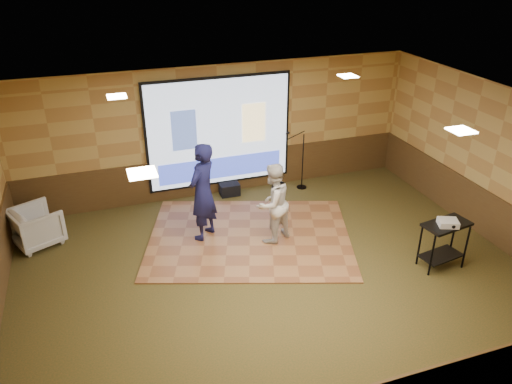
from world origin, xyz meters
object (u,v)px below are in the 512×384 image
object	(u,v)px
projector	(448,223)
projector_screen	(220,133)
av_table	(444,237)
duffel_bag	(230,189)
player_left	(203,192)
mic_stand	(300,169)
dance_floor	(250,237)
player_right	(273,203)
banquet_chair	(37,226)

from	to	relation	value
projector	projector_screen	bearing A→B (deg)	147.83
av_table	duffel_bag	world-z (taller)	av_table
player_left	mic_stand	bearing A→B (deg)	164.39
dance_floor	player_left	xyz separation A→B (m)	(-0.84, 0.32, 1.00)
player_right	banquet_chair	xyz separation A→B (m)	(-4.36, 1.39, -0.45)
projector	duffel_bag	xyz separation A→B (m)	(-2.79, 4.06, -0.81)
dance_floor	projector	xyz separation A→B (m)	(2.94, -2.10, 0.94)
projector_screen	dance_floor	xyz separation A→B (m)	(-0.00, -2.14, -1.46)
av_table	player_right	bearing A→B (deg)	145.28
player_left	projector	xyz separation A→B (m)	(3.79, -2.42, -0.06)
projector_screen	banquet_chair	bearing A→B (deg)	-166.06
mic_stand	duffel_bag	bearing A→B (deg)	167.45
duffel_bag	projector_screen	bearing A→B (deg)	128.27
av_table	duffel_bag	xyz separation A→B (m)	(-2.84, 3.99, -0.48)
dance_floor	projector_screen	bearing A→B (deg)	89.95
player_left	av_table	size ratio (longest dim) A/B	2.20
dance_floor	player_right	bearing A→B (deg)	-31.89
player_left	av_table	distance (m)	4.52
av_table	mic_stand	world-z (taller)	mic_stand
player_right	duffel_bag	world-z (taller)	player_right
projector_screen	duffel_bag	world-z (taller)	projector_screen
projector_screen	projector	size ratio (longest dim) A/B	10.09
mic_stand	projector	bearing A→B (deg)	-80.28
av_table	duffel_bag	bearing A→B (deg)	125.39
projector	mic_stand	world-z (taller)	mic_stand
mic_stand	banquet_chair	xyz separation A→B (m)	(-5.82, -0.61, -0.11)
projector_screen	duffel_bag	distance (m)	1.36
dance_floor	av_table	xyz separation A→B (m)	(2.99, -2.04, 0.60)
player_right	banquet_chair	world-z (taller)	player_right
mic_stand	duffel_bag	distance (m)	1.74
dance_floor	projector	distance (m)	3.74
player_left	mic_stand	world-z (taller)	player_left
projector	duffel_bag	size ratio (longest dim) A/B	0.73
mic_stand	banquet_chair	size ratio (longest dim) A/B	1.73
player_left	player_right	world-z (taller)	player_left
dance_floor	player_left	bearing A→B (deg)	159.42
banquet_chair	duffel_bag	bearing A→B (deg)	-104.02
dance_floor	av_table	size ratio (longest dim) A/B	4.43
banquet_chair	duffel_bag	xyz separation A→B (m)	(4.13, 0.80, -0.25)
projector	duffel_bag	distance (m)	4.99
player_left	projector	size ratio (longest dim) A/B	6.00
player_left	player_right	distance (m)	1.36
dance_floor	duffel_bag	distance (m)	1.96
projector	banquet_chair	size ratio (longest dim) A/B	0.39
projector_screen	player_left	bearing A→B (deg)	-114.94
projector_screen	mic_stand	xyz separation A→B (m)	(1.84, -0.38, -0.98)
dance_floor	player_left	world-z (taller)	player_left
dance_floor	projector	world-z (taller)	projector
player_left	projector	distance (m)	4.50
projector_screen	av_table	world-z (taller)	projector_screen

